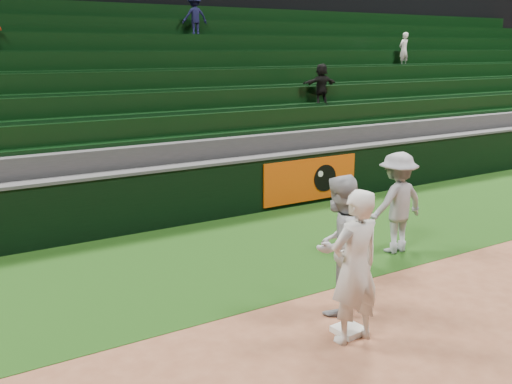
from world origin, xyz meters
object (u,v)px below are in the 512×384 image
(first_base, at_px, (349,330))
(baserunner, at_px, (339,245))
(base_coach, at_px, (397,203))
(first_baseman, at_px, (355,267))

(first_base, xyz_separation_m, baserunner, (0.28, 0.60, 0.93))
(baserunner, bearing_deg, base_coach, -171.42)
(first_baseman, distance_m, baserunner, 0.85)
(first_base, bearing_deg, baserunner, 64.99)
(first_base, height_order, base_coach, base_coach)
(base_coach, bearing_deg, baserunner, 28.02)
(first_base, distance_m, base_coach, 3.43)
(baserunner, bearing_deg, first_base, 44.73)
(baserunner, xyz_separation_m, base_coach, (2.42, 1.33, -0.06))
(baserunner, height_order, base_coach, baserunner)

